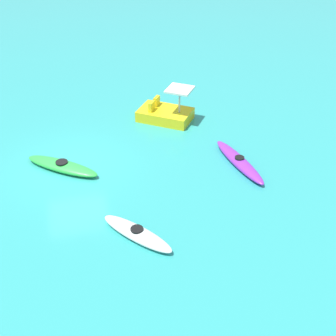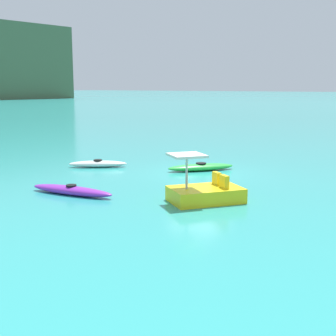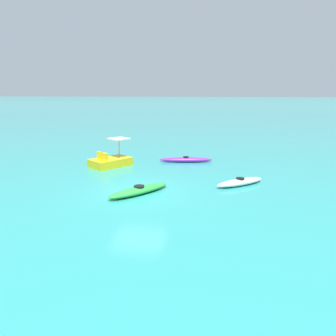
{
  "view_description": "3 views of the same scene",
  "coord_description": "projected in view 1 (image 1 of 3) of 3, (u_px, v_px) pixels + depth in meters",
  "views": [
    {
      "loc": [
        0.03,
        15.88,
        10.1
      ],
      "look_at": [
        -3.58,
        1.47,
        0.29
      ],
      "focal_mm": 49.63,
      "sensor_mm": 36.0,
      "label": 1
    },
    {
      "loc": [
        -17.69,
        -10.65,
        3.9
      ],
      "look_at": [
        -2.68,
        -0.11,
        0.6
      ],
      "focal_mm": 48.8,
      "sensor_mm": 36.0,
      "label": 2
    },
    {
      "loc": [
        13.34,
        3.66,
        4.48
      ],
      "look_at": [
        -3.62,
        0.8,
        0.26
      ],
      "focal_mm": 33.09,
      "sensor_mm": 36.0,
      "label": 3
    }
  ],
  "objects": [
    {
      "name": "pedal_boat_yellow",
      "position": [
        166.0,
        113.0,
        21.58
      ],
      "size": [
        2.82,
        2.62,
        1.68
      ],
      "color": "yellow",
      "rests_on": "ground_plane"
    },
    {
      "name": "kayak_green",
      "position": [
        62.0,
        166.0,
        18.14
      ],
      "size": [
        2.96,
        2.59,
        0.37
      ],
      "color": "green",
      "rests_on": "ground_plane"
    },
    {
      "name": "kayak_purple",
      "position": [
        239.0,
        161.0,
        18.42
      ],
      "size": [
        1.14,
        3.52,
        0.37
      ],
      "color": "purple",
      "rests_on": "ground_plane"
    },
    {
      "name": "kayak_white",
      "position": [
        137.0,
        233.0,
        14.85
      ],
      "size": [
        2.24,
        2.6,
        0.37
      ],
      "color": "white",
      "rests_on": "ground_plane"
    },
    {
      "name": "ground_plane",
      "position": [
        72.0,
        166.0,
        18.42
      ],
      "size": [
        600.0,
        600.0,
        0.0
      ],
      "primitive_type": "plane",
      "color": "teal"
    }
  ]
}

